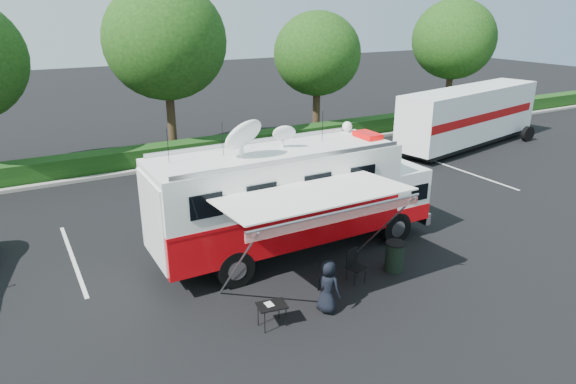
% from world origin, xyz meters
% --- Properties ---
extents(ground_plane, '(120.00, 120.00, 0.00)m').
position_xyz_m(ground_plane, '(0.00, 0.00, 0.00)').
color(ground_plane, black).
rests_on(ground_plane, ground).
extents(back_border, '(60.00, 6.14, 8.87)m').
position_xyz_m(back_border, '(1.14, 12.90, 5.00)').
color(back_border, '#9E998E').
rests_on(back_border, ground_plane).
extents(stall_lines, '(24.12, 5.50, 0.01)m').
position_xyz_m(stall_lines, '(-0.50, 3.00, 0.00)').
color(stall_lines, silver).
rests_on(stall_lines, ground_plane).
extents(command_truck, '(9.29, 2.56, 4.46)m').
position_xyz_m(command_truck, '(-0.08, -0.00, 1.91)').
color(command_truck, black).
rests_on(command_truck, ground_plane).
extents(awning, '(5.07, 2.62, 3.06)m').
position_xyz_m(awning, '(-0.91, -2.65, 2.87)').
color(awning, white).
rests_on(awning, ground_plane).
extents(person, '(0.72, 0.85, 1.48)m').
position_xyz_m(person, '(-1.07, -3.50, 0.00)').
color(person, black).
rests_on(person, ground_plane).
extents(folding_table, '(0.80, 0.63, 0.62)m').
position_xyz_m(folding_table, '(-2.64, -3.37, 0.57)').
color(folding_table, black).
rests_on(folding_table, ground_plane).
extents(folding_chair, '(0.57, 0.60, 0.99)m').
position_xyz_m(folding_chair, '(0.51, -2.51, 0.59)').
color(folding_chair, black).
rests_on(folding_chair, ground_plane).
extents(trash_bin, '(0.62, 0.62, 0.92)m').
position_xyz_m(trash_bin, '(1.97, -2.62, 0.46)').
color(trash_bin, black).
rests_on(trash_bin, ground_plane).
extents(semi_trailer, '(10.96, 4.34, 3.31)m').
position_xyz_m(semi_trailer, '(15.30, 6.81, 1.75)').
color(semi_trailer, white).
rests_on(semi_trailer, ground_plane).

